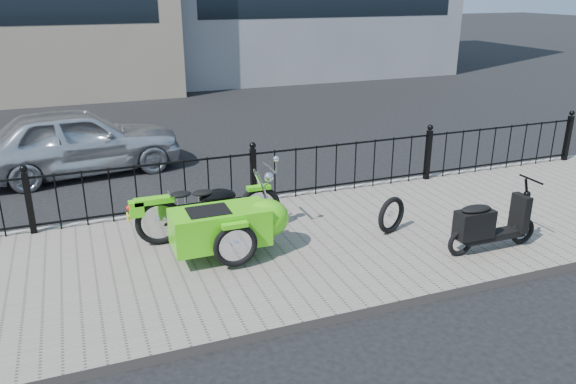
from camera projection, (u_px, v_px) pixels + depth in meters
name	position (u px, v px, depth m)	size (l,w,h in m)	color
ground	(280.00, 238.00, 8.60)	(120.00, 120.00, 0.00)	black
sidewalk	(292.00, 248.00, 8.14)	(30.00, 3.80, 0.12)	slate
curb	(252.00, 203.00, 9.83)	(30.00, 0.10, 0.12)	gray
iron_fence	(253.00, 177.00, 9.53)	(14.11, 0.11, 1.08)	black
motorcycle_sidecar	(230.00, 221.00, 7.73)	(2.28, 1.48, 0.98)	black
scooter	(488.00, 225.00, 7.80)	(1.48, 0.43, 1.00)	black
spare_tire	(391.00, 215.00, 8.42)	(0.57, 0.57, 0.08)	black
sedan_car	(78.00, 141.00, 11.34)	(1.63, 4.05, 1.38)	silver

